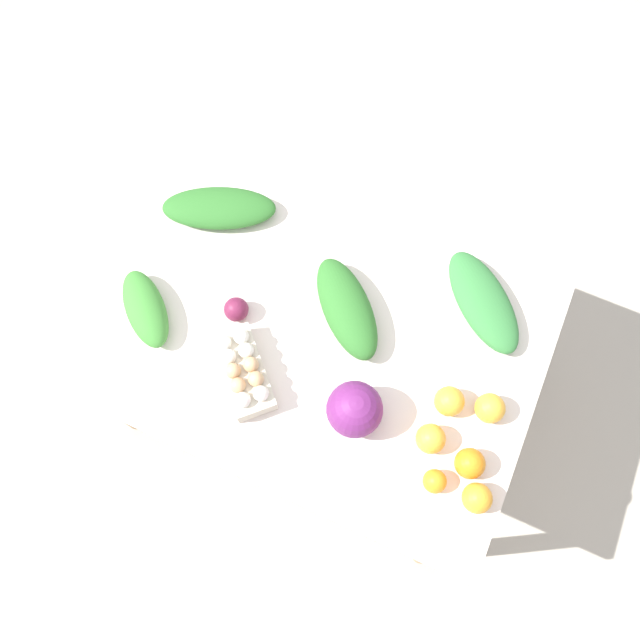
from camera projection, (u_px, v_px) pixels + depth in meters
The scene contains 15 objects.
ground_plane at pixel (320, 384), 2.50m from camera, with size 8.00×8.00×0.00m, color #B2A899.
dining_table at pixel (320, 332), 1.92m from camera, with size 1.31×0.99×0.71m.
cabbage_purple at pixel (355, 409), 1.67m from camera, with size 0.15×0.15×0.15m, color #6B2366.
egg_carton at pixel (243, 371), 1.74m from camera, with size 0.26×0.26×0.09m.
greens_bunch_kale at pixel (347, 308), 1.80m from camera, with size 0.33×0.14×0.10m, color #2D6B28.
greens_bunch_beet_tops at pixel (219, 208), 1.93m from camera, with size 0.35×0.15×0.07m, color #2D6B28.
greens_bunch_chard at pixel (145, 309), 1.81m from camera, with size 0.26×0.11×0.08m, color #3D8433.
greens_bunch_dandelion at pixel (483, 302), 1.82m from camera, with size 0.34×0.14×0.08m, color #337538.
beet_root at pixel (236, 309), 1.81m from camera, with size 0.07×0.07×0.07m, color maroon.
orange_0 at pixel (435, 481), 1.64m from camera, with size 0.06×0.06×0.06m, color orange.
orange_1 at pixel (490, 408), 1.70m from camera, with size 0.08×0.08×0.08m, color #F9A833.
orange_2 at pixel (449, 401), 1.71m from camera, with size 0.08×0.08×0.08m, color #F9A833.
orange_3 at pixel (470, 463), 1.65m from camera, with size 0.08×0.08×0.08m, color orange.
orange_4 at pixel (431, 439), 1.67m from camera, with size 0.08×0.08×0.08m, color #F9A833.
orange_5 at pixel (477, 498), 1.62m from camera, with size 0.08×0.08×0.08m, color orange.
Camera 1 is at (-0.26, 0.59, 2.43)m, focal length 35.00 mm.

